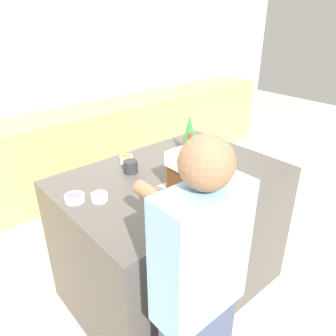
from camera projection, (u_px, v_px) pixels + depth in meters
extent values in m
plane|color=beige|center=(172.00, 283.00, 2.52)|extent=(12.00, 12.00, 0.00)
cube|color=white|center=(36.00, 72.00, 3.40)|extent=(8.00, 0.05, 2.60)
cube|color=#DBBC60|center=(61.00, 156.00, 3.56)|extent=(6.00, 0.60, 0.91)
cube|color=#514C47|center=(172.00, 234.00, 2.31)|extent=(1.43, 0.99, 0.95)
cube|color=#9E9EA8|center=(186.00, 191.00, 1.91)|extent=(0.41, 0.31, 0.01)
cube|color=brown|center=(187.00, 179.00, 1.87)|extent=(0.16, 0.17, 0.15)
cube|color=white|center=(187.00, 160.00, 1.82)|extent=(0.18, 0.19, 0.09)
cylinder|color=brown|center=(190.00, 141.00, 1.82)|extent=(0.02, 0.02, 0.09)
cone|color=#33843D|center=(189.00, 135.00, 2.32)|extent=(0.14, 0.14, 0.30)
cylinder|color=white|center=(99.00, 197.00, 1.81)|extent=(0.09, 0.09, 0.04)
cylinder|color=pink|center=(99.00, 195.00, 1.81)|extent=(0.08, 0.08, 0.01)
cylinder|color=white|center=(75.00, 198.00, 1.81)|extent=(0.11, 0.11, 0.04)
cylinder|color=pink|center=(74.00, 196.00, 1.80)|extent=(0.09, 0.09, 0.01)
cylinder|color=silver|center=(213.00, 142.00, 2.55)|extent=(0.12, 0.12, 0.05)
cylinder|color=green|center=(213.00, 140.00, 2.54)|extent=(0.10, 0.10, 0.01)
cylinder|color=white|center=(126.00, 159.00, 2.25)|extent=(0.09, 0.09, 0.05)
cylinder|color=orange|center=(126.00, 157.00, 2.24)|extent=(0.07, 0.07, 0.01)
cylinder|color=#2D2D33|center=(131.00, 167.00, 2.11)|extent=(0.09, 0.09, 0.08)
cube|color=#8CB7E0|center=(201.00, 253.00, 1.29)|extent=(0.40, 0.18, 0.59)
sphere|color=#996B4C|center=(206.00, 163.00, 1.12)|extent=(0.20, 0.20, 0.20)
cylinder|color=#996B4C|center=(168.00, 205.00, 1.37)|extent=(0.07, 0.40, 0.07)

